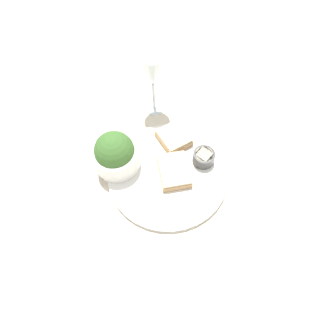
{
  "coord_description": "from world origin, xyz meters",
  "views": [
    {
      "loc": [
        0.3,
        -0.15,
        0.61
      ],
      "look_at": [
        0.0,
        0.0,
        0.03
      ],
      "focal_mm": 28.0,
      "sensor_mm": 36.0,
      "label": 1
    }
  ],
  "objects_px": {
    "sauce_ramekin": "(204,157)",
    "wine_glass": "(152,72)",
    "napkin": "(259,225)",
    "fork": "(102,117)",
    "cheese_toast_near": "(174,171)",
    "salad_bowl": "(116,154)",
    "cheese_toast_far": "(174,138)"
  },
  "relations": [
    {
      "from": "sauce_ramekin",
      "to": "cheese_toast_near",
      "type": "xyz_separation_m",
      "value": [
        -0.0,
        -0.09,
        -0.01
      ]
    },
    {
      "from": "sauce_ramekin",
      "to": "cheese_toast_far",
      "type": "xyz_separation_m",
      "value": [
        -0.09,
        -0.04,
        -0.01
      ]
    },
    {
      "from": "sauce_ramekin",
      "to": "cheese_toast_near",
      "type": "distance_m",
      "value": 0.09
    },
    {
      "from": "sauce_ramekin",
      "to": "fork",
      "type": "bearing_deg",
      "value": -145.84
    },
    {
      "from": "salad_bowl",
      "to": "cheese_toast_far",
      "type": "relative_size",
      "value": 1.26
    },
    {
      "from": "sauce_ramekin",
      "to": "wine_glass",
      "type": "bearing_deg",
      "value": -173.21
    },
    {
      "from": "cheese_toast_near",
      "to": "fork",
      "type": "distance_m",
      "value": 0.3
    },
    {
      "from": "salad_bowl",
      "to": "sauce_ramekin",
      "type": "height_order",
      "value": "salad_bowl"
    },
    {
      "from": "cheese_toast_near",
      "to": "cheese_toast_far",
      "type": "height_order",
      "value": "same"
    },
    {
      "from": "napkin",
      "to": "fork",
      "type": "bearing_deg",
      "value": -155.86
    },
    {
      "from": "salad_bowl",
      "to": "wine_glass",
      "type": "xyz_separation_m",
      "value": [
        -0.15,
        0.18,
        0.07
      ]
    },
    {
      "from": "salad_bowl",
      "to": "cheese_toast_near",
      "type": "bearing_deg",
      "value": 52.31
    },
    {
      "from": "cheese_toast_far",
      "to": "wine_glass",
      "type": "distance_m",
      "value": 0.18
    },
    {
      "from": "napkin",
      "to": "fork",
      "type": "xyz_separation_m",
      "value": [
        -0.49,
        -0.22,
        0.0
      ]
    },
    {
      "from": "sauce_ramekin",
      "to": "napkin",
      "type": "xyz_separation_m",
      "value": [
        0.21,
        0.03,
        -0.03
      ]
    },
    {
      "from": "napkin",
      "to": "cheese_toast_far",
      "type": "bearing_deg",
      "value": -167.17
    },
    {
      "from": "salad_bowl",
      "to": "napkin",
      "type": "height_order",
      "value": "salad_bowl"
    },
    {
      "from": "sauce_ramekin",
      "to": "fork",
      "type": "relative_size",
      "value": 0.35
    },
    {
      "from": "cheese_toast_far",
      "to": "fork",
      "type": "height_order",
      "value": "cheese_toast_far"
    },
    {
      "from": "fork",
      "to": "cheese_toast_near",
      "type": "bearing_deg",
      "value": 20.25
    },
    {
      "from": "wine_glass",
      "to": "napkin",
      "type": "bearing_deg",
      "value": 7.45
    },
    {
      "from": "fork",
      "to": "cheese_toast_far",
      "type": "bearing_deg",
      "value": 39.19
    },
    {
      "from": "cheese_toast_far",
      "to": "fork",
      "type": "bearing_deg",
      "value": -140.81
    },
    {
      "from": "salad_bowl",
      "to": "fork",
      "type": "bearing_deg",
      "value": 175.0
    },
    {
      "from": "salad_bowl",
      "to": "napkin",
      "type": "relative_size",
      "value": 0.75
    },
    {
      "from": "cheese_toast_near",
      "to": "cheese_toast_far",
      "type": "relative_size",
      "value": 1.29
    },
    {
      "from": "sauce_ramekin",
      "to": "salad_bowl",
      "type": "bearing_deg",
      "value": -114.41
    },
    {
      "from": "sauce_ramekin",
      "to": "napkin",
      "type": "height_order",
      "value": "sauce_ramekin"
    },
    {
      "from": "salad_bowl",
      "to": "fork",
      "type": "xyz_separation_m",
      "value": [
        -0.19,
        0.02,
        -0.06
      ]
    },
    {
      "from": "sauce_ramekin",
      "to": "cheese_toast_far",
      "type": "distance_m",
      "value": 0.1
    },
    {
      "from": "salad_bowl",
      "to": "napkin",
      "type": "bearing_deg",
      "value": 37.75
    },
    {
      "from": "cheese_toast_near",
      "to": "napkin",
      "type": "distance_m",
      "value": 0.24
    }
  ]
}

